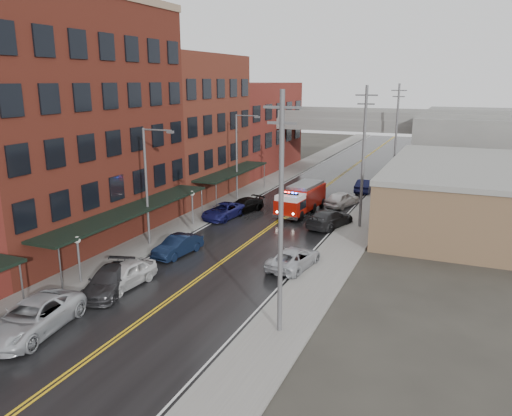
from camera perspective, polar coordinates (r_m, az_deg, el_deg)
The scene contains 31 objects.
road at distance 41.37m, azimuth 0.51°, elevation -2.99°, with size 11.00×160.00×0.02m, color black.
sidewalk_left at distance 44.52m, azimuth -8.21°, elevation -1.79°, with size 3.00×160.00×0.15m, color slate.
sidewalk_right at distance 39.30m, azimuth 10.43°, elevation -4.09°, with size 3.00×160.00×0.15m, color slate.
curb_left at distance 43.71m, azimuth -6.36°, elevation -2.03°, with size 0.30×160.00×0.15m, color gray.
curb_right at distance 39.65m, azimuth 8.10°, elevation -3.82°, with size 0.30×160.00×0.15m, color gray.
brick_building_b at distance 41.02m, azimuth -21.11°, elevation 8.73°, with size 9.00×20.00×18.00m, color #4D1D14.
brick_building_c at distance 55.08m, azimuth -8.26°, elevation 9.19°, with size 9.00×15.00×15.00m, color maroon.
brick_building_far at distance 70.73m, azimuth -0.83°, elevation 9.25°, with size 9.00×20.00×12.00m, color maroon.
tan_building at distance 47.57m, azimuth 23.55°, elevation 1.21°, with size 14.00×22.00×5.00m, color brown.
right_far_block at distance 77.03m, azimuth 25.14°, elevation 6.83°, with size 18.00×30.00×8.00m, color slate.
awning_1 at distance 38.27m, azimuth -13.99°, elevation -0.23°, with size 2.60×18.00×3.09m.
awning_2 at distance 52.95m, azimuth -2.66°, elevation 4.18°, with size 2.60×13.00×3.09m.
globe_lamp_1 at distance 32.65m, azimuth -19.68°, elevation -4.44°, with size 0.44×0.44×3.12m.
globe_lamp_2 at distance 43.50m, azimuth -7.30°, elevation 0.91°, with size 0.44×0.44×3.12m.
street_lamp_1 at distance 38.03m, azimuth -12.15°, elevation 3.18°, with size 2.64×0.22×9.00m.
street_lamp_2 at distance 51.76m, azimuth -1.98°, elevation 6.42°, with size 2.64×0.22×9.00m.
utility_pole_0 at distance 23.68m, azimuth 2.86°, elevation -0.50°, with size 1.80×0.24×12.00m.
utility_pole_1 at distance 42.67m, azimuth 12.17°, elevation 5.91°, with size 1.80×0.24×12.00m.
utility_pole_2 at distance 62.30m, azimuth 15.73°, elevation 8.30°, with size 1.80×0.24×12.00m.
overpass at distance 70.42m, azimuth 10.60°, elevation 8.97°, with size 40.00×10.00×7.50m.
fire_truck at distance 47.70m, azimuth 5.15°, elevation 1.13°, with size 3.44×7.56×2.70m.
parked_car_left_2 at distance 28.00m, azimuth -24.19°, elevation -11.34°, with size 2.74×5.94×1.65m, color #B3B6BB.
parked_car_left_3 at distance 31.45m, azimuth -16.49°, elevation -7.98°, with size 2.03×4.99×1.45m, color #28282B.
parked_car_left_4 at distance 32.00m, azimuth -14.74°, elevation -7.36°, with size 1.83×4.55×1.55m, color silver.
parked_car_left_5 at distance 36.74m, azimuth -8.93°, elevation -4.28°, with size 1.52×4.36×1.44m, color black.
parked_car_left_6 at distance 45.97m, azimuth -3.73°, elevation -0.35°, with size 2.29×4.97×1.38m, color #161752.
parked_car_left_7 at distance 48.00m, azimuth -1.39°, elevation 0.28°, with size 1.86×4.57×1.33m, color black.
parked_car_right_0 at distance 33.99m, azimuth 4.36°, elevation -5.75°, with size 2.30×4.98×1.38m, color #AAADB2.
parked_car_right_1 at distance 43.56m, azimuth 8.43°, elevation -1.20°, with size 2.17×5.34×1.55m, color #252527.
parked_car_right_2 at distance 50.88m, azimuth 9.80°, elevation 1.03°, with size 1.84×4.59×1.56m, color white.
parked_car_right_3 at distance 57.89m, azimuth 12.46°, elevation 2.50°, with size 1.62×4.64×1.53m, color black.
Camera 1 is at (14.98, -6.51, 12.40)m, focal length 35.00 mm.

